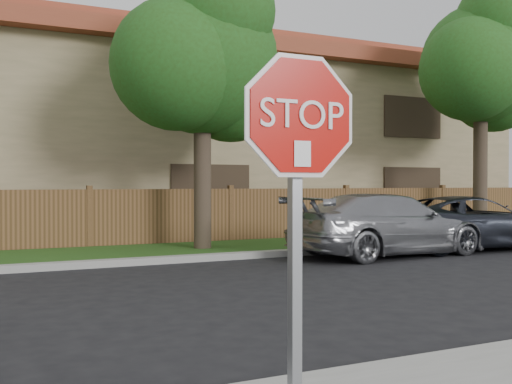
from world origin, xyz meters
TOP-DOWN VIEW (x-y plane):
  - ground at (0.00, 0.00)m, footprint 90.00×90.00m
  - far_curb at (0.00, 8.15)m, footprint 70.00×0.30m
  - grass_strip at (0.00, 9.80)m, footprint 70.00×3.00m
  - fence at (0.00, 11.40)m, footprint 70.00×0.12m
  - apartment_building at (0.00, 17.00)m, footprint 35.20×9.20m
  - tree_mid at (2.52, 9.57)m, footprint 4.80×3.90m
  - tree_right at (12.02, 9.57)m, footprint 4.80×3.90m
  - stop_sign at (-1.06, -1.48)m, footprint 1.01×0.13m
  - sedan_right at (6.34, 7.15)m, footprint 5.33×2.47m
  - sedan_far_right at (9.18, 7.35)m, footprint 5.29×2.80m

SIDE VIEW (x-z plane):
  - ground at x=0.00m, z-range 0.00..0.00m
  - grass_strip at x=0.00m, z-range 0.00..0.12m
  - far_curb at x=0.00m, z-range 0.00..0.15m
  - sedan_far_right at x=9.18m, z-range 0.00..1.42m
  - sedan_right at x=6.34m, z-range 0.00..1.51m
  - fence at x=0.00m, z-range 0.00..1.60m
  - stop_sign at x=-1.06m, z-range 0.55..3.11m
  - apartment_building at x=0.00m, z-range -0.07..7.13m
  - tree_mid at x=2.52m, z-range 1.20..8.55m
  - tree_right at x=12.02m, z-range 1.47..9.67m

